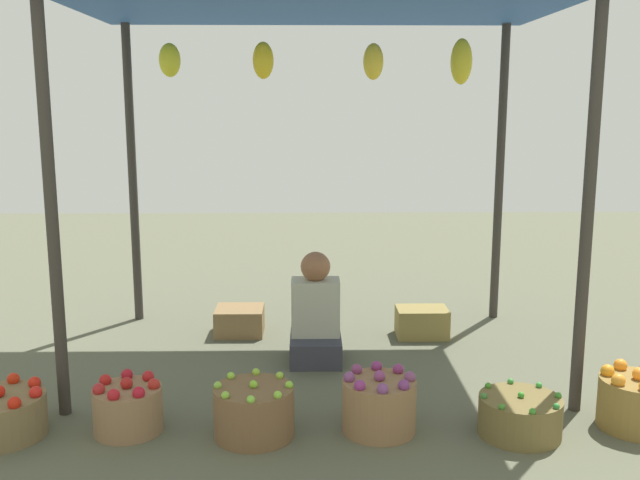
% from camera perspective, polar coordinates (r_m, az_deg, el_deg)
% --- Properties ---
extents(ground_plane, '(14.00, 14.00, 0.00)m').
position_cam_1_polar(ground_plane, '(5.28, -0.10, -9.17)').
color(ground_plane, '#5A5B46').
extents(market_stall_structure, '(3.33, 2.21, 2.47)m').
position_cam_1_polar(market_stall_structure, '(4.98, -0.04, 16.10)').
color(market_stall_structure, '#38332D').
rests_on(market_stall_structure, ground).
extents(vendor_person, '(0.36, 0.44, 0.78)m').
position_cam_1_polar(vendor_person, '(5.13, -0.35, -6.28)').
color(vendor_person, '#383944').
rests_on(vendor_person, ground).
extents(basket_red_tomatoes, '(0.49, 0.49, 0.29)m').
position_cam_1_polar(basket_red_tomatoes, '(4.42, -23.97, -12.54)').
color(basket_red_tomatoes, olive).
rests_on(basket_red_tomatoes, ground).
extents(basket_red_apples, '(0.38, 0.38, 0.31)m').
position_cam_1_polar(basket_red_apples, '(4.24, -14.97, -12.72)').
color(basket_red_apples, '#926E4C').
rests_on(basket_red_apples, ground).
extents(basket_limes, '(0.44, 0.44, 0.32)m').
position_cam_1_polar(basket_limes, '(4.07, -5.25, -13.35)').
color(basket_limes, brown).
rests_on(basket_limes, ground).
extents(basket_purple_onions, '(0.41, 0.41, 0.35)m').
position_cam_1_polar(basket_purple_onions, '(4.11, 4.70, -12.84)').
color(basket_purple_onions, '#906B46').
rests_on(basket_purple_onions, ground).
extents(basket_green_chilies, '(0.45, 0.45, 0.25)m').
position_cam_1_polar(basket_green_chilies, '(4.22, 15.55, -13.26)').
color(basket_green_chilies, brown).
rests_on(basket_green_chilies, ground).
extents(basket_oranges, '(0.42, 0.42, 0.35)m').
position_cam_1_polar(basket_oranges, '(4.51, 23.80, -11.63)').
color(basket_oranges, olive).
rests_on(basket_oranges, ground).
extents(wooden_crate_near_vendor, '(0.38, 0.34, 0.21)m').
position_cam_1_polar(wooden_crate_near_vendor, '(5.78, -6.38, -6.37)').
color(wooden_crate_near_vendor, olive).
rests_on(wooden_crate_near_vendor, ground).
extents(wooden_crate_stacked_rear, '(0.40, 0.28, 0.23)m').
position_cam_1_polar(wooden_crate_stacked_rear, '(5.73, 8.07, -6.47)').
color(wooden_crate_stacked_rear, olive).
rests_on(wooden_crate_stacked_rear, ground).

